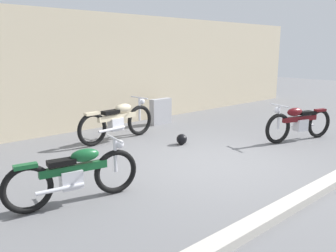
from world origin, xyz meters
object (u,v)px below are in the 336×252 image
stone_marker (161,111)px  motorcycle_cream (118,121)px  motorcycle_green (75,174)px  motorcycle_maroon (299,123)px  helmet (182,139)px

stone_marker → motorcycle_cream: motorcycle_cream is taller
motorcycle_green → motorcycle_cream: motorcycle_cream is taller
motorcycle_maroon → motorcycle_cream: size_ratio=0.90×
motorcycle_maroon → motorcycle_cream: (-3.16, 2.86, 0.03)m
helmet → motorcycle_green: 3.46m
motorcycle_green → stone_marker: bearing=46.3°
stone_marker → motorcycle_cream: (-1.94, -0.73, 0.10)m
stone_marker → motorcycle_green: motorcycle_green is taller
motorcycle_maroon → motorcycle_cream: motorcycle_cream is taller
stone_marker → motorcycle_green: bearing=-143.2°
stone_marker → motorcycle_maroon: motorcycle_maroon is taller
motorcycle_cream → motorcycle_green: bearing=-138.1°
helmet → motorcycle_maroon: size_ratio=0.12×
stone_marker → motorcycle_maroon: 3.79m
helmet → motorcycle_green: size_ratio=0.13×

